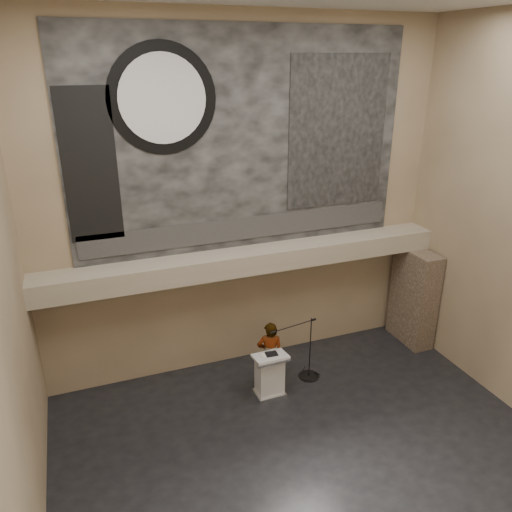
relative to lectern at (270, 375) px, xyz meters
name	(u,v)px	position (x,y,z in m)	size (l,w,h in m)	color
floor	(312,459)	(0.03, -2.22, -0.55)	(10.00, 10.00, 0.00)	black
wall_back	(244,204)	(0.03, 1.78, 3.70)	(10.00, 0.02, 8.50)	#7E6B50
wall_front	(512,410)	(0.03, -6.22, 3.70)	(10.00, 0.02, 8.50)	#7E6B50
soffit	(250,260)	(0.03, 1.38, 2.40)	(10.00, 0.80, 0.50)	gray
sprinkler_left	(186,281)	(-1.57, 1.33, 2.12)	(0.04, 0.04, 0.06)	#B2893D
sprinkler_right	(321,261)	(1.93, 1.33, 2.12)	(0.04, 0.04, 0.06)	#B2893D
banner	(244,142)	(0.03, 1.75, 5.15)	(8.00, 0.05, 5.00)	black
banner_text_strip	(245,228)	(0.03, 1.71, 3.10)	(7.76, 0.02, 0.55)	#2A2A2A
banner_clock_rim	(163,99)	(-1.77, 1.71, 6.15)	(2.30, 2.30, 0.02)	black
banner_clock_face	(163,99)	(-1.77, 1.69, 6.15)	(1.84, 1.84, 0.02)	silver
banner_building_print	(338,133)	(2.43, 1.71, 5.25)	(2.60, 0.02, 3.60)	black
banner_brick_print	(90,167)	(-3.37, 1.71, 4.85)	(1.10, 0.02, 3.20)	black
stone_pier	(414,296)	(4.68, 0.93, 0.80)	(0.60, 1.40, 2.70)	#45372A
lectern	(270,375)	(0.00, 0.00, 0.00)	(0.79, 0.57, 1.14)	silver
binder	(272,354)	(0.04, 0.00, 0.56)	(0.27, 0.22, 0.04)	black
papers	(268,356)	(-0.06, -0.02, 0.55)	(0.22, 0.31, 0.01)	white
speaker_person	(270,355)	(0.15, 0.35, 0.31)	(0.63, 0.41, 1.73)	white
mic_stand	(308,368)	(1.16, 0.30, -0.30)	(1.40, 0.52, 1.67)	black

